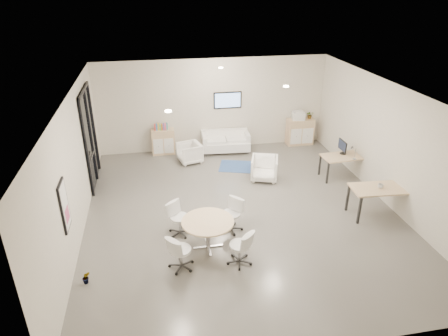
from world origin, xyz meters
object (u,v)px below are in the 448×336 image
object	(u,v)px
sideboard_left	(163,142)
desk_rear	(345,158)
armchair_left	(190,152)
round_table	(208,224)
desk_front	(380,191)
armchair_right	(264,167)
loveseat	(225,142)
sideboard_right	(300,132)

from	to	relation	value
sideboard_left	desk_rear	size ratio (longest dim) A/B	0.61
armchair_left	round_table	size ratio (longest dim) A/B	0.62
desk_front	round_table	world-z (taller)	desk_front
sideboard_left	round_table	distance (m)	5.72
desk_rear	desk_front	world-z (taller)	desk_front
armchair_left	desk_front	distance (m)	6.11
desk_rear	round_table	bearing A→B (deg)	-153.29
sideboard_left	armchair_right	xyz separation A→B (m)	(2.93, -2.58, -0.04)
loveseat	round_table	world-z (taller)	loveseat
loveseat	desk_front	bearing A→B (deg)	-53.01
sideboard_right	loveseat	bearing A→B (deg)	-176.72
round_table	sideboard_left	bearing A→B (deg)	97.34
sideboard_left	desk_rear	world-z (taller)	sideboard_left
sideboard_right	armchair_right	distance (m)	3.29
desk_rear	desk_front	distance (m)	2.17
sideboard_right	desk_rear	distance (m)	2.89
sideboard_right	desk_front	size ratio (longest dim) A/B	0.62
armchair_right	armchair_left	bearing A→B (deg)	159.53
sideboard_right	desk_rear	world-z (taller)	sideboard_right
sideboard_right	armchair_left	bearing A→B (deg)	-168.24
sideboard_left	desk_front	distance (m)	7.32
armchair_right	round_table	xyz separation A→B (m)	(-2.20, -3.09, 0.24)
sideboard_left	armchair_right	distance (m)	3.90
sideboard_left	desk_front	bearing A→B (deg)	-43.73
armchair_right	desk_rear	bearing A→B (deg)	10.90
loveseat	round_table	xyz separation A→B (m)	(-1.45, -5.48, 0.30)
sideboard_left	desk_front	xyz separation A→B (m)	(5.29, -5.06, 0.26)
loveseat	armchair_left	size ratio (longest dim) A/B	2.34
sideboard_left	armchair_left	size ratio (longest dim) A/B	1.20
round_table	loveseat	bearing A→B (deg)	75.18
round_table	armchair_left	bearing A→B (deg)	88.88
armchair_left	armchair_right	xyz separation A→B (m)	(2.10, -1.68, 0.03)
desk_rear	round_table	distance (m)	5.40
armchair_right	sideboard_right	bearing A→B (deg)	69.06
armchair_left	desk_rear	bearing A→B (deg)	52.52
desk_rear	desk_front	size ratio (longest dim) A/B	0.93
sideboard_left	armchair_left	distance (m)	1.22
sideboard_right	armchair_left	xyz separation A→B (m)	(-4.18, -0.87, -0.11)
sideboard_left	armchair_left	bearing A→B (deg)	-47.50
loveseat	sideboard_right	bearing A→B (deg)	7.71
armchair_left	desk_front	size ratio (longest dim) A/B	0.48
desk_rear	round_table	world-z (taller)	desk_rear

